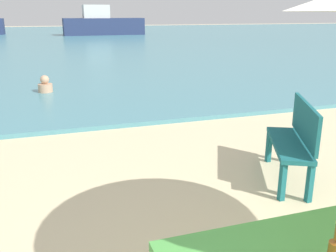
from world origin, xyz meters
name	(u,v)px	position (x,y,z in m)	size (l,w,h in m)	color
sea_water	(62,38)	(0.00, 30.00, 0.04)	(120.00, 50.00, 0.08)	teal
bench_teal_center	(296,137)	(1.10, 2.29, 0.54)	(0.85, 1.24, 0.95)	#196066
swimmer_person	(45,86)	(-1.62, 8.27, 0.24)	(0.34, 0.34, 0.41)	tan
boat_fishing_trawler	(103,24)	(3.62, 32.32, 0.97)	(6.82, 1.86, 2.48)	navy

